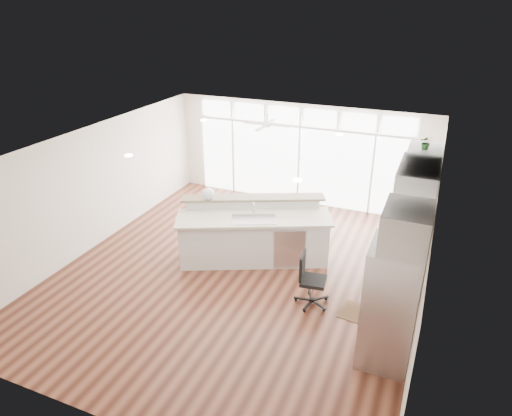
% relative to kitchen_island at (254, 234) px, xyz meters
% --- Properties ---
extents(floor, '(7.00, 8.00, 0.02)m').
position_rel_kitchen_island_xyz_m(floor, '(-0.10, -0.56, -0.65)').
color(floor, '#462015').
rests_on(floor, ground).
extents(ceiling, '(7.00, 8.00, 0.02)m').
position_rel_kitchen_island_xyz_m(ceiling, '(-0.10, -0.56, 2.06)').
color(ceiling, white).
rests_on(ceiling, wall_back).
extents(wall_back, '(7.00, 0.04, 2.70)m').
position_rel_kitchen_island_xyz_m(wall_back, '(-0.10, 3.44, 0.71)').
color(wall_back, silver).
rests_on(wall_back, floor).
extents(wall_front, '(7.00, 0.04, 2.70)m').
position_rel_kitchen_island_xyz_m(wall_front, '(-0.10, -4.56, 0.71)').
color(wall_front, silver).
rests_on(wall_front, floor).
extents(wall_left, '(0.04, 8.00, 2.70)m').
position_rel_kitchen_island_xyz_m(wall_left, '(-3.60, -0.56, 0.71)').
color(wall_left, silver).
rests_on(wall_left, floor).
extents(wall_right, '(0.04, 8.00, 2.70)m').
position_rel_kitchen_island_xyz_m(wall_right, '(3.40, -0.56, 0.71)').
color(wall_right, silver).
rests_on(wall_right, floor).
extents(glass_wall, '(5.80, 0.06, 2.08)m').
position_rel_kitchen_island_xyz_m(glass_wall, '(-0.10, 3.38, 0.41)').
color(glass_wall, white).
rests_on(glass_wall, wall_back).
extents(transom_row, '(5.90, 0.06, 0.40)m').
position_rel_kitchen_island_xyz_m(transom_row, '(-0.10, 3.38, 1.74)').
color(transom_row, white).
rests_on(transom_row, wall_back).
extents(desk_window, '(0.04, 0.85, 0.85)m').
position_rel_kitchen_island_xyz_m(desk_window, '(3.36, -0.26, 0.91)').
color(desk_window, white).
rests_on(desk_window, wall_right).
extents(ceiling_fan, '(1.16, 1.16, 0.32)m').
position_rel_kitchen_island_xyz_m(ceiling_fan, '(-0.60, 2.24, 1.84)').
color(ceiling_fan, silver).
rests_on(ceiling_fan, ceiling).
extents(recessed_lights, '(3.40, 3.00, 0.02)m').
position_rel_kitchen_island_xyz_m(recessed_lights, '(-0.10, -0.36, 2.04)').
color(recessed_lights, '#F5E4D0').
rests_on(recessed_lights, ceiling).
extents(oven_cabinet, '(0.64, 1.20, 2.50)m').
position_rel_kitchen_island_xyz_m(oven_cabinet, '(3.07, 1.24, 0.61)').
color(oven_cabinet, silver).
rests_on(oven_cabinet, floor).
extents(desk_nook, '(0.72, 1.30, 0.76)m').
position_rel_kitchen_island_xyz_m(desk_nook, '(3.03, -0.26, -0.26)').
color(desk_nook, silver).
rests_on(desk_nook, floor).
extents(upper_cabinets, '(0.64, 1.30, 0.64)m').
position_rel_kitchen_island_xyz_m(upper_cabinets, '(3.07, -0.26, 1.71)').
color(upper_cabinets, silver).
rests_on(upper_cabinets, wall_right).
extents(refrigerator, '(0.76, 0.90, 2.00)m').
position_rel_kitchen_island_xyz_m(refrigerator, '(3.01, -1.91, 0.36)').
color(refrigerator, silver).
rests_on(refrigerator, floor).
extents(fridge_cabinet, '(0.64, 0.90, 0.60)m').
position_rel_kitchen_island_xyz_m(fridge_cabinet, '(3.07, -1.91, 1.66)').
color(fridge_cabinet, silver).
rests_on(fridge_cabinet, wall_right).
extents(framed_photos, '(0.06, 0.22, 0.80)m').
position_rel_kitchen_island_xyz_m(framed_photos, '(3.36, 0.36, 0.76)').
color(framed_photos, black).
rests_on(framed_photos, wall_right).
extents(kitchen_island, '(3.41, 2.42, 1.27)m').
position_rel_kitchen_island_xyz_m(kitchen_island, '(0.00, 0.00, 0.00)').
color(kitchen_island, silver).
rests_on(kitchen_island, floor).
extents(rug, '(0.86, 0.67, 0.01)m').
position_rel_kitchen_island_xyz_m(rug, '(2.53, -0.99, -0.63)').
color(rug, '#351E10').
rests_on(rug, floor).
extents(office_chair, '(0.59, 0.56, 1.03)m').
position_rel_kitchen_island_xyz_m(office_chair, '(1.59, -1.02, -0.12)').
color(office_chair, black).
rests_on(office_chair, floor).
extents(fishbowl, '(0.32, 0.32, 0.25)m').
position_rel_kitchen_island_xyz_m(fishbowl, '(-1.03, -0.03, 0.76)').
color(fishbowl, silver).
rests_on(fishbowl, kitchen_island).
extents(monitor, '(0.10, 0.51, 0.42)m').
position_rel_kitchen_island_xyz_m(monitor, '(2.95, -0.26, 0.33)').
color(monitor, black).
rests_on(monitor, desk_nook).
extents(keyboard, '(0.13, 0.35, 0.02)m').
position_rel_kitchen_island_xyz_m(keyboard, '(2.78, -0.26, 0.13)').
color(keyboard, white).
rests_on(keyboard, desk_nook).
extents(potted_plant, '(0.25, 0.28, 0.22)m').
position_rel_kitchen_island_xyz_m(potted_plant, '(3.07, 1.24, 1.97)').
color(potted_plant, '#2B622A').
rests_on(potted_plant, oven_cabinet).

